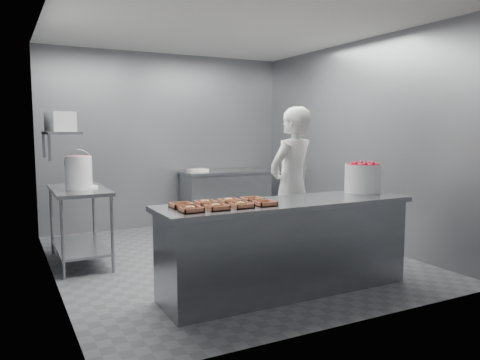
# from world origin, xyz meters

# --- Properties ---
(floor) EXTENTS (4.50, 4.50, 0.00)m
(floor) POSITION_xyz_m (0.00, 0.00, 0.00)
(floor) COLOR #4C4C51
(floor) RESTS_ON ground
(ceiling) EXTENTS (4.50, 4.50, 0.00)m
(ceiling) POSITION_xyz_m (0.00, 0.00, 2.80)
(ceiling) COLOR white
(ceiling) RESTS_ON wall_back
(wall_back) EXTENTS (4.00, 0.04, 2.80)m
(wall_back) POSITION_xyz_m (0.00, 2.25, 1.40)
(wall_back) COLOR slate
(wall_back) RESTS_ON ground
(wall_left) EXTENTS (0.04, 4.50, 2.80)m
(wall_left) POSITION_xyz_m (-2.00, 0.00, 1.40)
(wall_left) COLOR slate
(wall_left) RESTS_ON ground
(wall_right) EXTENTS (0.04, 4.50, 2.80)m
(wall_right) POSITION_xyz_m (2.00, 0.00, 1.40)
(wall_right) COLOR slate
(wall_right) RESTS_ON ground
(service_counter) EXTENTS (2.60, 0.70, 0.90)m
(service_counter) POSITION_xyz_m (0.00, -1.35, 0.45)
(service_counter) COLOR slate
(service_counter) RESTS_ON ground
(prep_table) EXTENTS (0.60, 1.20, 0.90)m
(prep_table) POSITION_xyz_m (-1.65, 0.60, 0.59)
(prep_table) COLOR slate
(prep_table) RESTS_ON ground
(back_counter) EXTENTS (1.50, 0.60, 0.90)m
(back_counter) POSITION_xyz_m (0.90, 1.90, 0.45)
(back_counter) COLOR slate
(back_counter) RESTS_ON ground
(wall_shelf) EXTENTS (0.35, 0.90, 0.03)m
(wall_shelf) POSITION_xyz_m (-1.82, 0.60, 1.55)
(wall_shelf) COLOR slate
(wall_shelf) RESTS_ON wall_left
(tray_0) EXTENTS (0.19, 0.18, 0.06)m
(tray_0) POSITION_xyz_m (-1.05, -1.47, 0.92)
(tray_0) COLOR tan
(tray_0) RESTS_ON service_counter
(tray_1) EXTENTS (0.19, 0.18, 0.06)m
(tray_1) POSITION_xyz_m (-0.81, -1.47, 0.92)
(tray_1) COLOR tan
(tray_1) RESTS_ON service_counter
(tray_2) EXTENTS (0.19, 0.18, 0.06)m
(tray_2) POSITION_xyz_m (-0.57, -1.47, 0.92)
(tray_2) COLOR tan
(tray_2) RESTS_ON service_counter
(tray_3) EXTENTS (0.19, 0.18, 0.04)m
(tray_3) POSITION_xyz_m (-0.32, -1.47, 0.92)
(tray_3) COLOR tan
(tray_3) RESTS_ON service_counter
(tray_4) EXTENTS (0.19, 0.18, 0.04)m
(tray_4) POSITION_xyz_m (-1.04, -1.23, 0.92)
(tray_4) COLOR tan
(tray_4) RESTS_ON service_counter
(tray_5) EXTENTS (0.19, 0.18, 0.06)m
(tray_5) POSITION_xyz_m (-0.81, -1.23, 0.92)
(tray_5) COLOR tan
(tray_5) RESTS_ON service_counter
(tray_6) EXTENTS (0.19, 0.18, 0.06)m
(tray_6) POSITION_xyz_m (-0.57, -1.23, 0.92)
(tray_6) COLOR tan
(tray_6) RESTS_ON service_counter
(tray_7) EXTENTS (0.19, 0.18, 0.04)m
(tray_7) POSITION_xyz_m (-0.32, -1.23, 0.92)
(tray_7) COLOR tan
(tray_7) RESTS_ON service_counter
(worker) EXTENTS (0.78, 0.63, 1.85)m
(worker) POSITION_xyz_m (0.58, -0.55, 0.92)
(worker) COLOR silver
(worker) RESTS_ON ground
(strawberry_tub) EXTENTS (0.39, 0.39, 0.32)m
(strawberry_tub) POSITION_xyz_m (1.08, -1.20, 1.07)
(strawberry_tub) COLOR silver
(strawberry_tub) RESTS_ON service_counter
(glaze_bucket) EXTENTS (0.32, 0.30, 0.46)m
(glaze_bucket) POSITION_xyz_m (-1.65, 0.52, 1.10)
(glaze_bucket) COLOR silver
(glaze_bucket) RESTS_ON prep_table
(bucket_lid) EXTENTS (0.38, 0.38, 0.03)m
(bucket_lid) POSITION_xyz_m (-1.60, 0.56, 0.91)
(bucket_lid) COLOR silver
(bucket_lid) RESTS_ON prep_table
(rag) EXTENTS (0.14, 0.13, 0.02)m
(rag) POSITION_xyz_m (-1.51, 0.73, 0.91)
(rag) COLOR #CCB28C
(rag) RESTS_ON prep_table
(appliance) EXTENTS (0.33, 0.36, 0.23)m
(appliance) POSITION_xyz_m (-1.82, 0.60, 1.68)
(appliance) COLOR gray
(appliance) RESTS_ON wall_shelf
(paper_stack) EXTENTS (0.31, 0.23, 0.05)m
(paper_stack) POSITION_xyz_m (0.39, 1.90, 0.92)
(paper_stack) COLOR silver
(paper_stack) RESTS_ON back_counter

